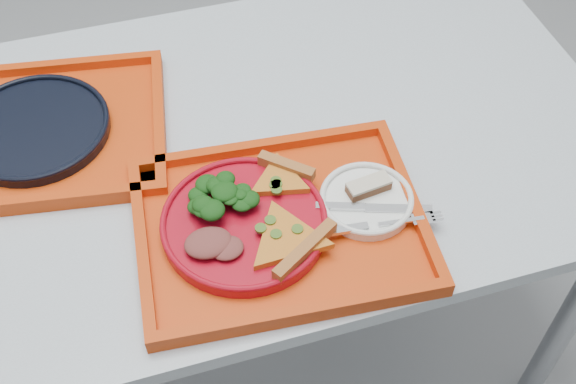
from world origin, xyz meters
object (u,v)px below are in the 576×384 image
(tray_far, at_px, (37,135))
(dessert_bar, at_px, (369,186))
(tray_main, at_px, (280,227))
(dinner_plate, at_px, (244,225))
(navy_plate, at_px, (35,129))

(tray_far, height_order, dessert_bar, dessert_bar)
(tray_main, distance_m, dessert_bar, 0.16)
(dinner_plate, relative_size, dessert_bar, 3.50)
(dinner_plate, distance_m, dessert_bar, 0.21)
(tray_far, xyz_separation_m, dinner_plate, (0.30, -0.31, 0.02))
(dinner_plate, distance_m, navy_plate, 0.43)
(navy_plate, distance_m, dessert_bar, 0.59)
(dinner_plate, xyz_separation_m, dessert_bar, (0.21, 0.01, 0.01))
(tray_main, height_order, tray_far, same)
(tray_far, bearing_deg, tray_main, -33.50)
(dessert_bar, bearing_deg, dinner_plate, 174.14)
(tray_far, distance_m, navy_plate, 0.01)
(tray_main, xyz_separation_m, dinner_plate, (-0.05, 0.01, 0.02))
(tray_far, distance_m, dessert_bar, 0.59)
(tray_far, height_order, navy_plate, navy_plate)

